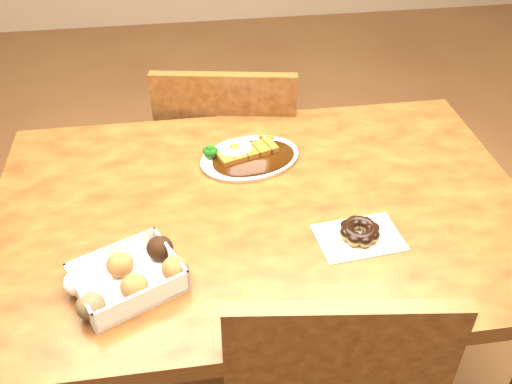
{
  "coord_description": "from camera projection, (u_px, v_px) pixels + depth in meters",
  "views": [
    {
      "loc": [
        -0.16,
        -0.97,
        1.56
      ],
      "look_at": [
        -0.02,
        -0.03,
        0.81
      ],
      "focal_mm": 40.0,
      "sensor_mm": 36.0,
      "label": 1
    }
  ],
  "objects": [
    {
      "name": "table",
      "position": [
        262.0,
        237.0,
        1.34
      ],
      "size": [
        1.2,
        0.8,
        0.75
      ],
      "color": "#441D0D",
      "rests_on": "ground"
    },
    {
      "name": "chair_far",
      "position": [
        230.0,
        166.0,
        1.86
      ],
      "size": [
        0.49,
        0.49,
        0.87
      ],
      "rotation": [
        0.0,
        0.0,
        2.96
      ],
      "color": "#441D0D",
      "rests_on": "ground"
    },
    {
      "name": "katsu_curry_plate",
      "position": [
        248.0,
        156.0,
        1.41
      ],
      "size": [
        0.28,
        0.23,
        0.05
      ],
      "rotation": [
        0.0,
        0.0,
        0.25
      ],
      "color": "white",
      "rests_on": "table"
    },
    {
      "name": "donut_box",
      "position": [
        127.0,
        277.0,
        1.07
      ],
      "size": [
        0.23,
        0.21,
        0.05
      ],
      "rotation": [
        0.0,
        0.0,
        0.44
      ],
      "color": "white",
      "rests_on": "table"
    },
    {
      "name": "pon_de_ring",
      "position": [
        360.0,
        232.0,
        1.18
      ],
      "size": [
        0.18,
        0.14,
        0.03
      ],
      "rotation": [
        0.0,
        0.0,
        0.1
      ],
      "color": "silver",
      "rests_on": "table"
    }
  ]
}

